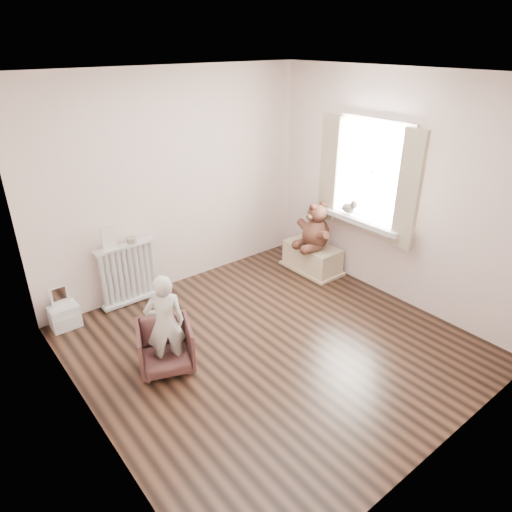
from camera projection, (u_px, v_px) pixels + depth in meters
floor at (272, 344)px, 4.71m from camera, size 3.60×3.60×0.01m
ceiling at (277, 74)px, 3.58m from camera, size 3.60×3.60×0.01m
back_wall at (175, 183)px, 5.41m from camera, size 3.60×0.02×2.60m
front_wall at (460, 312)px, 2.87m from camera, size 3.60×0.02×2.60m
left_wall at (75, 290)px, 3.13m from camera, size 0.02×3.60×2.60m
right_wall at (395, 190)px, 5.15m from camera, size 0.02×3.60×2.60m
window at (373, 172)px, 5.28m from camera, size 0.03×0.90×1.10m
window_sill at (363, 221)px, 5.48m from camera, size 0.22×1.10×0.06m
curtain_left at (409, 191)px, 4.84m from camera, size 0.06×0.26×1.30m
curtain_right at (330, 169)px, 5.64m from camera, size 0.06×0.26×1.30m
radiator at (129, 273)px, 5.29m from camera, size 0.71×0.13×0.75m
paper_doll at (109, 238)px, 4.98m from camera, size 0.15×0.01×0.26m
tin_a at (132, 240)px, 5.17m from camera, size 0.11×0.11×0.07m
toy_vanity at (62, 305)px, 4.88m from camera, size 0.30×0.21×0.47m
armchair at (165, 346)px, 4.30m from camera, size 0.65×0.66×0.46m
child at (165, 324)px, 4.14m from camera, size 0.42×0.35×0.99m
toy_bench at (312, 256)px, 6.14m from camera, size 0.40×0.76×0.36m
teddy_bear at (316, 225)px, 5.88m from camera, size 0.54×0.44×0.61m
plush_cat at (349, 206)px, 5.57m from camera, size 0.21×0.27×0.20m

